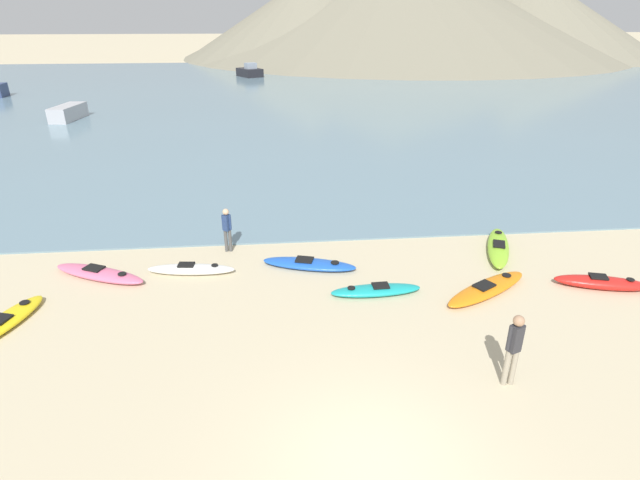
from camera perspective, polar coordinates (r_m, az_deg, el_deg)
ground_plane at (r=9.89m, az=6.28°, el=-24.61°), size 400.00×400.00×0.00m
bay_water at (r=51.63m, az=-3.80°, el=16.29°), size 160.00×70.00×0.06m
far_hill_left at (r=93.46m, az=-0.84°, el=24.17°), size 44.31×44.31×13.49m
far_hill_midleft at (r=101.80m, az=9.12°, el=25.08°), size 78.89×78.89×17.54m
far_hill_midright at (r=102.39m, az=12.49°, el=23.80°), size 69.74×69.74×13.86m
far_hill_right at (r=105.48m, az=22.62°, el=22.68°), size 46.68×46.68×14.02m
kayak_on_sand_0 at (r=15.52m, az=-32.27°, el=-7.84°), size 1.47×2.71×0.30m
kayak_on_sand_1 at (r=15.96m, az=-1.25°, el=-2.76°), size 3.12×1.57×0.30m
kayak_on_sand_2 at (r=15.36m, az=18.54°, el=-5.27°), size 3.22×2.34×0.33m
kayak_on_sand_3 at (r=16.79m, az=-23.93°, el=-3.52°), size 3.22×2.01×0.34m
kayak_on_sand_4 at (r=14.60m, az=6.41°, el=-5.72°), size 2.67×0.73×0.30m
kayak_on_sand_5 at (r=18.03m, az=19.70°, el=-0.78°), size 1.88×3.26×0.39m
kayak_on_sand_6 at (r=16.13m, az=-14.52°, el=-3.25°), size 2.78×0.86×0.33m
kayak_on_sand_7 at (r=17.00m, az=29.52°, el=-4.25°), size 2.76×1.34×0.40m
person_near_foreground at (r=11.58m, az=21.28°, el=-11.21°), size 0.36×0.27×1.77m
person_near_waterline at (r=17.02m, az=-10.58°, el=1.44°), size 0.31×0.27×1.55m
moored_boat_0 at (r=43.04m, az=-26.84°, el=12.87°), size 1.79×3.81×1.05m
moored_boat_1 at (r=66.56m, az=-8.03°, el=18.51°), size 3.53×4.01×1.66m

